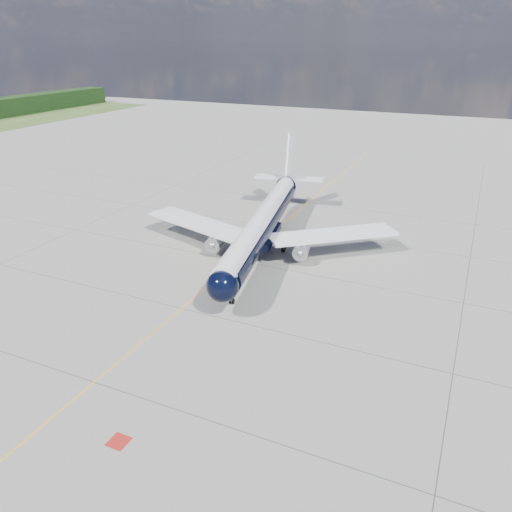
# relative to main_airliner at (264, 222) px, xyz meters

# --- Properties ---
(ground) EXTENTS (320.00, 320.00, 0.00)m
(ground) POSITION_rel_main_airliner_xyz_m (-1.50, -0.47, -4.26)
(ground) COLOR gray
(ground) RESTS_ON ground
(taxiway_centerline) EXTENTS (0.16, 160.00, 0.01)m
(taxiway_centerline) POSITION_rel_main_airliner_xyz_m (-1.50, -5.47, -4.26)
(taxiway_centerline) COLOR #E9AB0C
(taxiway_centerline) RESTS_ON ground
(red_marking) EXTENTS (1.60, 1.60, 0.01)m
(red_marking) POSITION_rel_main_airliner_xyz_m (5.30, -40.47, -4.26)
(red_marking) COLOR maroon
(red_marking) RESTS_ON ground
(main_airliner) EXTENTS (38.35, 47.25, 13.73)m
(main_airliner) POSITION_rel_main_airliner_xyz_m (0.00, 0.00, 0.00)
(main_airliner) COLOR black
(main_airliner) RESTS_ON ground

